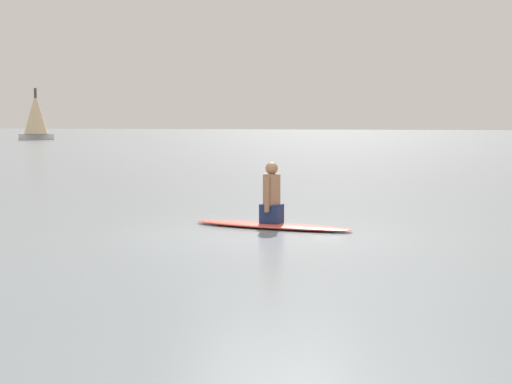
# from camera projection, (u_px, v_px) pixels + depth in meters

# --- Properties ---
(ground_plane) EXTENTS (400.00, 400.00, 0.00)m
(ground_plane) POSITION_uv_depth(u_px,v_px,m) (268.00, 235.00, 13.14)
(ground_plane) COLOR gray
(surfboard) EXTENTS (0.83, 2.95, 0.09)m
(surfboard) POSITION_uv_depth(u_px,v_px,m) (272.00, 225.00, 14.05)
(surfboard) COLOR #D84C3F
(surfboard) RESTS_ON ground
(person_paddler) EXTENTS (0.45, 0.36, 1.04)m
(person_paddler) POSITION_uv_depth(u_px,v_px,m) (272.00, 195.00, 14.00)
(person_paddler) COLOR navy
(person_paddler) RESTS_ON surfboard
(sailboat_center_horizon) EXTENTS (3.54, 3.54, 5.41)m
(sailboat_center_horizon) POSITION_uv_depth(u_px,v_px,m) (36.00, 116.00, 86.38)
(sailboat_center_horizon) COLOR silver
(sailboat_center_horizon) RESTS_ON ground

